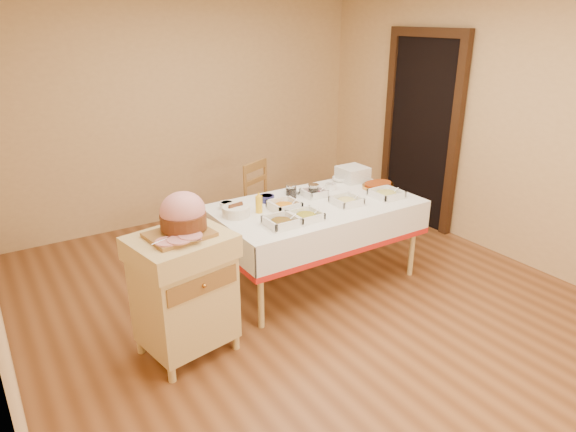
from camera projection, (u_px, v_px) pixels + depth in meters
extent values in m
plane|color=brown|center=(306.00, 302.00, 4.46)|extent=(5.00, 5.00, 0.00)
plane|color=tan|center=(185.00, 110.00, 5.94)|extent=(4.50, 0.00, 4.50)
plane|color=tan|center=(494.00, 125.00, 5.11)|extent=(0.00, 5.00, 5.00)
cube|color=black|center=(421.00, 134.00, 5.89)|extent=(0.06, 0.90, 2.10)
cube|color=#351E10|center=(455.00, 142.00, 5.49)|extent=(0.08, 0.10, 2.10)
cube|color=#351E10|center=(390.00, 126.00, 6.27)|extent=(0.08, 0.10, 2.10)
cube|color=#351E10|center=(430.00, 32.00, 5.47)|extent=(0.08, 1.10, 0.10)
cube|color=#E1C47B|center=(316.00, 206.00, 4.58)|extent=(1.80, 1.00, 0.04)
cylinder|color=#E1C47B|center=(261.00, 288.00, 3.97)|extent=(0.05, 0.05, 0.71)
cylinder|color=#E1C47B|center=(214.00, 249.00, 4.63)|extent=(0.05, 0.05, 0.71)
cylinder|color=#E1C47B|center=(413.00, 241.00, 4.80)|extent=(0.05, 0.05, 0.71)
cylinder|color=#E1C47B|center=(355.00, 213.00, 5.45)|extent=(0.05, 0.05, 0.71)
cube|color=white|center=(316.00, 204.00, 4.57)|extent=(1.82, 1.02, 0.01)
cube|color=#E1C47B|center=(185.00, 299.00, 3.66)|extent=(0.69, 0.60, 0.65)
cube|color=#E1C47B|center=(180.00, 247.00, 3.51)|extent=(0.74, 0.65, 0.16)
cube|color=olive|center=(197.00, 287.00, 3.38)|extent=(0.54, 0.11, 0.13)
sphere|color=#B57C33|center=(198.00, 288.00, 3.37)|extent=(0.03, 0.03, 0.03)
cylinder|color=#E1C47B|center=(164.00, 373.00, 3.49)|extent=(0.05, 0.05, 0.11)
cylinder|color=#E1C47B|center=(143.00, 341.00, 3.83)|extent=(0.05, 0.05, 0.11)
cylinder|color=#E1C47B|center=(235.00, 347.00, 3.76)|extent=(0.05, 0.05, 0.11)
cylinder|color=#E1C47B|center=(210.00, 319.00, 4.10)|extent=(0.05, 0.05, 0.11)
cube|color=olive|center=(270.00, 207.00, 5.33)|extent=(0.54, 0.53, 0.03)
cylinder|color=olive|center=(274.00, 238.00, 5.19)|extent=(0.04, 0.04, 0.44)
cylinder|color=olive|center=(247.00, 230.00, 5.37)|extent=(0.04, 0.04, 0.44)
cylinder|color=olive|center=(293.00, 226.00, 5.47)|extent=(0.04, 0.04, 0.44)
cylinder|color=olive|center=(266.00, 220.00, 5.65)|extent=(0.04, 0.04, 0.44)
cylinder|color=olive|center=(245.00, 189.00, 5.20)|extent=(0.04, 0.04, 0.47)
cylinder|color=olive|center=(265.00, 180.00, 5.48)|extent=(0.04, 0.04, 0.47)
cube|color=olive|center=(255.00, 166.00, 5.27)|extent=(0.35, 0.18, 0.09)
cube|color=olive|center=(179.00, 235.00, 3.47)|extent=(0.42, 0.33, 0.03)
ellipsoid|color=pink|center=(183.00, 211.00, 3.48)|extent=(0.31, 0.28, 0.27)
cylinder|color=#5E2F15|center=(183.00, 221.00, 3.50)|extent=(0.32, 0.32, 0.10)
cube|color=silver|center=(181.00, 242.00, 3.31)|extent=(0.26, 0.12, 0.00)
cylinder|color=silver|center=(170.00, 237.00, 3.38)|extent=(0.30, 0.09, 0.01)
cube|color=white|center=(281.00, 225.00, 4.08)|extent=(0.24, 0.24, 0.02)
ellipsoid|color=#A01712|center=(281.00, 222.00, 4.07)|extent=(0.18, 0.18, 0.06)
cylinder|color=silver|center=(289.00, 221.00, 4.08)|extent=(0.15, 0.01, 0.11)
cube|color=white|center=(306.00, 218.00, 4.21)|extent=(0.23, 0.23, 0.01)
ellipsoid|color=orange|center=(306.00, 216.00, 4.20)|extent=(0.18, 0.18, 0.06)
cylinder|color=silver|center=(313.00, 215.00, 4.21)|extent=(0.13, 0.01, 0.09)
cube|color=white|center=(346.00, 203.00, 4.54)|extent=(0.23, 0.23, 0.01)
ellipsoid|color=#DBCF75|center=(347.00, 201.00, 4.54)|extent=(0.18, 0.18, 0.06)
cylinder|color=silver|center=(353.00, 200.00, 4.54)|extent=(0.13, 0.01, 0.09)
cube|color=white|center=(386.00, 196.00, 4.72)|extent=(0.26, 0.26, 0.01)
ellipsoid|color=#C2BE5C|center=(386.00, 194.00, 4.71)|extent=(0.19, 0.19, 0.07)
cylinder|color=silver|center=(393.00, 193.00, 4.72)|extent=(0.13, 0.01, 0.10)
cube|color=white|center=(284.00, 209.00, 4.42)|extent=(0.24, 0.24, 0.02)
ellipsoid|color=orange|center=(284.00, 206.00, 4.41)|extent=(0.18, 0.18, 0.06)
cylinder|color=silver|center=(291.00, 205.00, 4.41)|extent=(0.16, 0.01, 0.11)
cube|color=white|center=(314.00, 195.00, 4.75)|extent=(0.20, 0.20, 0.01)
ellipsoid|color=maroon|center=(314.00, 193.00, 4.74)|extent=(0.15, 0.15, 0.05)
cylinder|color=silver|center=(319.00, 192.00, 4.74)|extent=(0.13, 0.01, 0.10)
cylinder|color=white|center=(227.00, 205.00, 4.44)|extent=(0.12, 0.12, 0.06)
cylinder|color=black|center=(227.00, 203.00, 4.43)|extent=(0.10, 0.10, 0.02)
cylinder|color=navy|center=(267.00, 198.00, 4.60)|extent=(0.13, 0.13, 0.06)
cylinder|color=maroon|center=(267.00, 197.00, 4.59)|extent=(0.11, 0.11, 0.02)
cylinder|color=white|center=(331.00, 186.00, 4.92)|extent=(0.11, 0.11, 0.06)
cylinder|color=orange|center=(331.00, 185.00, 4.92)|extent=(0.09, 0.09, 0.02)
imported|color=white|center=(294.00, 190.00, 4.84)|extent=(0.21, 0.21, 0.04)
imported|color=white|center=(340.00, 179.00, 5.16)|extent=(0.16, 0.16, 0.05)
cylinder|color=silver|center=(291.00, 192.00, 4.68)|extent=(0.10, 0.10, 0.12)
cylinder|color=silver|center=(291.00, 185.00, 4.65)|extent=(0.10, 0.10, 0.01)
cylinder|color=black|center=(291.00, 193.00, 4.68)|extent=(0.08, 0.08, 0.09)
cylinder|color=silver|center=(313.00, 192.00, 4.68)|extent=(0.10, 0.10, 0.12)
cylinder|color=silver|center=(313.00, 185.00, 4.66)|extent=(0.10, 0.10, 0.01)
cylinder|color=black|center=(313.00, 193.00, 4.69)|extent=(0.08, 0.08, 0.08)
cylinder|color=yellow|center=(259.00, 204.00, 4.33)|extent=(0.06, 0.06, 0.15)
cone|color=yellow|center=(259.00, 194.00, 4.29)|extent=(0.04, 0.04, 0.04)
cylinder|color=white|center=(236.00, 211.00, 4.27)|extent=(0.23, 0.23, 0.08)
cube|color=white|center=(352.00, 180.00, 5.18)|extent=(0.26, 0.26, 0.01)
cube|color=white|center=(352.00, 179.00, 5.17)|extent=(0.26, 0.26, 0.01)
cube|color=white|center=(352.00, 177.00, 5.17)|extent=(0.26, 0.26, 0.01)
cube|color=white|center=(353.00, 175.00, 5.16)|extent=(0.26, 0.26, 0.01)
cube|color=white|center=(353.00, 174.00, 5.16)|extent=(0.26, 0.26, 0.01)
cube|color=white|center=(353.00, 172.00, 5.15)|extent=(0.26, 0.26, 0.01)
cube|color=white|center=(353.00, 171.00, 5.14)|extent=(0.26, 0.26, 0.01)
cube|color=white|center=(353.00, 169.00, 5.14)|extent=(0.26, 0.26, 0.01)
cube|color=white|center=(353.00, 168.00, 5.13)|extent=(0.26, 0.26, 0.01)
ellipsoid|color=#B57C33|center=(378.00, 185.00, 4.99)|extent=(0.34, 0.25, 0.03)
ellipsoid|color=#973C10|center=(378.00, 184.00, 4.99)|extent=(0.29, 0.21, 0.04)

